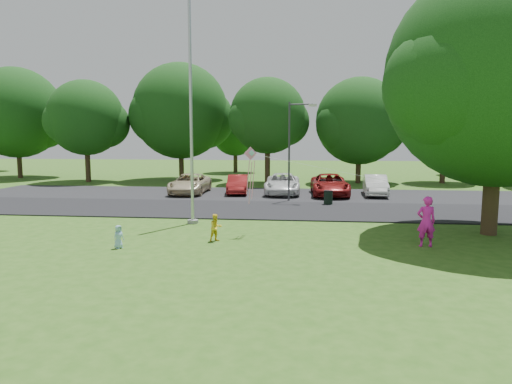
# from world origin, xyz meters

# --- Properties ---
(ground) EXTENTS (120.00, 120.00, 0.00)m
(ground) POSITION_xyz_m (0.00, 0.00, 0.00)
(ground) COLOR #2C5616
(ground) RESTS_ON ground
(park_road) EXTENTS (60.00, 6.00, 0.06)m
(park_road) POSITION_xyz_m (0.00, 9.00, 0.03)
(park_road) COLOR black
(park_road) RESTS_ON ground
(parking_strip) EXTENTS (42.00, 7.00, 0.06)m
(parking_strip) POSITION_xyz_m (0.00, 15.50, 0.03)
(parking_strip) COLOR black
(parking_strip) RESTS_ON ground
(flagpole) EXTENTS (0.50, 0.50, 10.00)m
(flagpole) POSITION_xyz_m (-3.50, 5.00, 4.17)
(flagpole) COLOR #B7BABF
(flagpole) RESTS_ON ground
(street_lamp) EXTENTS (1.67, 0.46, 5.96)m
(street_lamp) POSITION_xyz_m (0.82, 12.40, 3.58)
(street_lamp) COLOR #3F3F44
(street_lamp) RESTS_ON ground
(trash_can) EXTENTS (0.53, 0.53, 0.85)m
(trash_can) POSITION_xyz_m (2.90, 11.23, 0.43)
(trash_can) COLOR black
(trash_can) RESTS_ON ground
(big_tree) EXTENTS (9.35, 8.70, 10.63)m
(big_tree) POSITION_xyz_m (8.89, 3.91, 6.07)
(big_tree) COLOR #332316
(big_tree) RESTS_ON ground
(tree_row) EXTENTS (64.35, 11.94, 10.88)m
(tree_row) POSITION_xyz_m (1.59, 24.23, 5.71)
(tree_row) COLOR #332316
(tree_row) RESTS_ON ground
(horizon_trees) EXTENTS (77.46, 7.20, 7.02)m
(horizon_trees) POSITION_xyz_m (4.06, 33.88, 4.30)
(horizon_trees) COLOR #332316
(horizon_trees) RESTS_ON ground
(parked_cars) EXTENTS (14.41, 5.51, 1.41)m
(parked_cars) POSITION_xyz_m (-0.11, 15.42, 0.74)
(parked_cars) COLOR #C6B793
(parked_cars) RESTS_ON ground
(woman) EXTENTS (0.70, 0.48, 1.83)m
(woman) POSITION_xyz_m (5.90, 1.58, 0.91)
(woman) COLOR #EA1FAE
(woman) RESTS_ON ground
(child_yellow) EXTENTS (0.64, 0.63, 1.04)m
(child_yellow) POSITION_xyz_m (-1.76, 1.60, 0.52)
(child_yellow) COLOR yellow
(child_yellow) RESTS_ON ground
(child_blue) EXTENTS (0.43, 0.48, 0.83)m
(child_blue) POSITION_xyz_m (-4.96, 0.15, 0.42)
(child_blue) COLOR #92C6E0
(child_blue) RESTS_ON ground
(kite) EXTENTS (6.73, 1.56, 2.31)m
(kite) POSITION_xyz_m (-0.38, 2.86, 2.79)
(kite) COLOR pink
(kite) RESTS_ON ground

